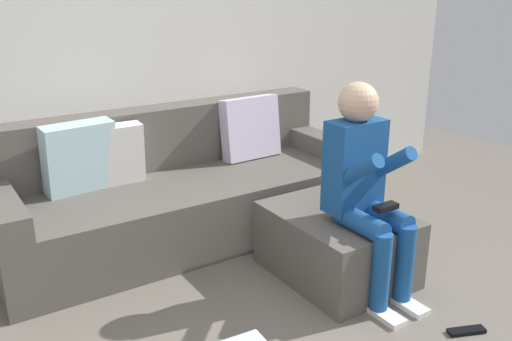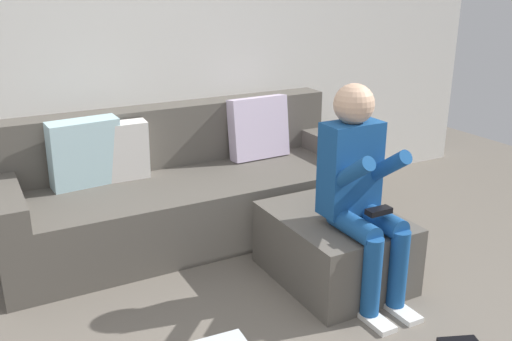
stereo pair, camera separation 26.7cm
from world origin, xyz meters
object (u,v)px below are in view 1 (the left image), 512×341
object	(u,v)px
couch_sectional	(179,190)
ottoman	(337,244)
person_seated	(365,180)
remote_near_ottoman	(466,331)

from	to	relation	value
couch_sectional	ottoman	world-z (taller)	couch_sectional
couch_sectional	person_seated	xyz separation A→B (m)	(0.54, -1.22, 0.34)
ottoman	remote_near_ottoman	bearing A→B (deg)	-78.40
couch_sectional	remote_near_ottoman	size ratio (longest dim) A/B	12.75
couch_sectional	remote_near_ottoman	distance (m)	2.01
couch_sectional	person_seated	world-z (taller)	person_seated
ottoman	remote_near_ottoman	distance (m)	0.86
couch_sectional	person_seated	size ratio (longest dim) A/B	2.09
couch_sectional	person_seated	distance (m)	1.38
couch_sectional	ottoman	xyz separation A→B (m)	(0.53, -1.03, -0.12)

